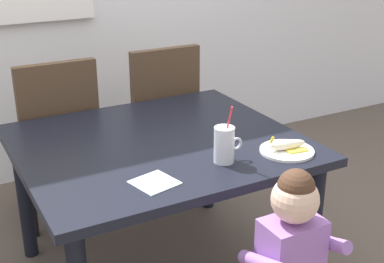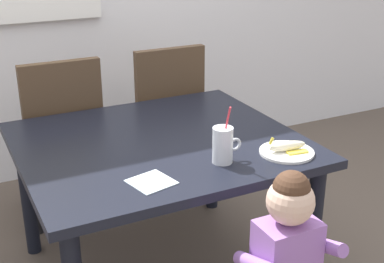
% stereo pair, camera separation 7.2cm
% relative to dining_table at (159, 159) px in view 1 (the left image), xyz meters
% --- Properties ---
extents(dining_table, '(1.23, 1.09, 0.71)m').
position_rel_dining_table_xyz_m(dining_table, '(0.00, 0.00, 0.00)').
color(dining_table, black).
rests_on(dining_table, ground).
extents(dining_chair_left, '(0.44, 0.44, 0.96)m').
position_rel_dining_table_xyz_m(dining_chair_left, '(-0.28, 0.73, -0.08)').
color(dining_chair_left, '#4C3826').
rests_on(dining_chair_left, ground).
extents(dining_chair_right, '(0.44, 0.44, 0.96)m').
position_rel_dining_table_xyz_m(dining_chair_right, '(0.35, 0.76, -0.08)').
color(dining_chair_right, '#4C3826').
rests_on(dining_chair_right, ground).
extents(toddler_standing, '(0.33, 0.24, 0.84)m').
position_rel_dining_table_xyz_m(toddler_standing, '(0.18, -0.74, -0.09)').
color(toddler_standing, '#3F4760').
rests_on(toddler_standing, ground).
extents(milk_cup, '(0.13, 0.08, 0.25)m').
position_rel_dining_table_xyz_m(milk_cup, '(0.14, -0.33, 0.16)').
color(milk_cup, silver).
rests_on(milk_cup, dining_table).
extents(snack_plate, '(0.23, 0.23, 0.01)m').
position_rel_dining_table_xyz_m(snack_plate, '(0.43, -0.38, 0.10)').
color(snack_plate, white).
rests_on(snack_plate, dining_table).
extents(peeled_banana, '(0.17, 0.12, 0.07)m').
position_rel_dining_table_xyz_m(peeled_banana, '(0.43, -0.38, 0.12)').
color(peeled_banana, '#F4EAC6').
rests_on(peeled_banana, snack_plate).
extents(paper_napkin, '(0.18, 0.18, 0.00)m').
position_rel_dining_table_xyz_m(paper_napkin, '(-0.19, -0.37, 0.09)').
color(paper_napkin, silver).
rests_on(paper_napkin, dining_table).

